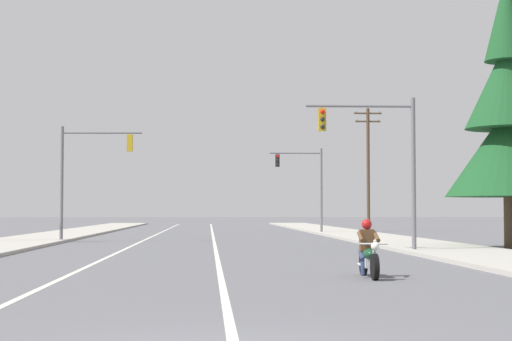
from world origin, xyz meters
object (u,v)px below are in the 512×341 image
(traffic_signal_near_left, at_px, (85,166))
(utility_pole_right_far, at_px, (368,165))
(motorcycle_with_rider, at_px, (368,254))
(traffic_signal_near_right, at_px, (383,151))
(traffic_signal_mid_right, at_px, (307,178))
(conifer_tree_right_verge_near, at_px, (508,121))

(traffic_signal_near_left, bearing_deg, utility_pole_right_far, 46.71)
(motorcycle_with_rider, xyz_separation_m, utility_pole_right_far, (8.69, 44.93, 4.70))
(traffic_signal_near_right, height_order, traffic_signal_mid_right, same)
(traffic_signal_near_right, bearing_deg, traffic_signal_near_left, 137.88)
(traffic_signal_near_right, xyz_separation_m, conifer_tree_right_verge_near, (6.31, 3.21, 1.58))
(utility_pole_right_far, bearing_deg, traffic_signal_near_left, -133.29)
(motorcycle_with_rider, height_order, traffic_signal_mid_right, traffic_signal_mid_right)
(traffic_signal_near_right, distance_m, traffic_signal_mid_right, 27.42)
(traffic_signal_near_right, bearing_deg, utility_pole_right_far, 80.07)
(traffic_signal_near_left, bearing_deg, traffic_signal_mid_right, 47.70)
(utility_pole_right_far, bearing_deg, traffic_signal_mid_right, -135.89)
(motorcycle_with_rider, distance_m, utility_pole_right_far, 46.00)
(motorcycle_with_rider, xyz_separation_m, traffic_signal_mid_right, (3.13, 39.55, 3.45))
(motorcycle_with_rider, xyz_separation_m, traffic_signal_near_left, (-10.64, 24.41, 3.48))
(utility_pole_right_far, relative_size, conifer_tree_right_verge_near, 0.80)
(motorcycle_with_rider, relative_size, conifer_tree_right_verge_near, 0.18)
(traffic_signal_near_right, relative_size, traffic_signal_mid_right, 1.00)
(traffic_signal_near_right, relative_size, utility_pole_right_far, 0.63)
(motorcycle_with_rider, relative_size, traffic_signal_near_right, 0.35)
(motorcycle_with_rider, distance_m, traffic_signal_near_right, 12.96)
(motorcycle_with_rider, height_order, traffic_signal_near_right, traffic_signal_near_right)
(traffic_signal_mid_right, xyz_separation_m, conifer_tree_right_verge_near, (6.12, -24.21, 1.62))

